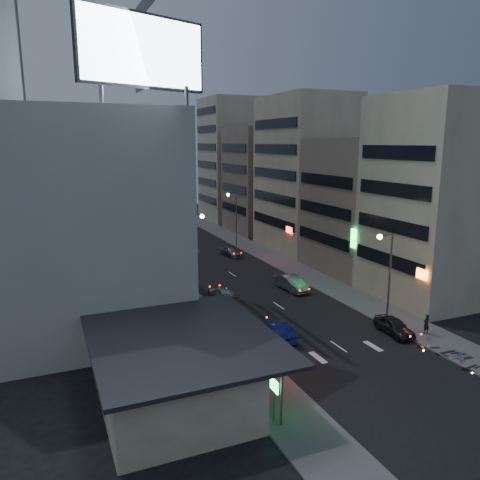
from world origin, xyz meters
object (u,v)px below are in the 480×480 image
road_car_blue (275,331)px  person (426,324)px  scooter_blue (460,345)px  scooter_black_b (454,343)px  parked_car_right_far (231,251)px  road_car_silver (223,294)px  parked_car_right_mid (291,283)px  parked_car_right_near (394,326)px  scooter_silver_a (468,347)px  scooter_silver_b (437,339)px  scooter_black_a (476,357)px  parked_car_left (179,264)px

road_car_blue → person: bearing=162.1°
scooter_blue → scooter_black_b: (-0.12, 0.43, 0.01)m
parked_car_right_far → road_car_silver: size_ratio=0.92×
parked_car_right_mid → scooter_blue: size_ratio=2.48×
parked_car_right_near → road_car_blue: size_ratio=0.87×
scooter_black_b → scooter_silver_a: bearing=-161.0°
parked_car_right_near → parked_car_right_mid: bearing=103.3°
parked_car_right_mid → scooter_silver_a: size_ratio=2.35×
parked_car_right_mid → scooter_silver_b: (3.45, -16.88, -0.08)m
parked_car_right_mid → scooter_black_a: size_ratio=2.82×
parked_car_right_far → person: person is taller
parked_car_right_near → scooter_blue: (1.99, -4.83, 0.01)m
parked_car_right_near → person: size_ratio=2.48×
parked_car_right_mid → scooter_black_a: (3.56, -20.28, -0.15)m
person → scooter_silver_a: (-0.17, -4.29, -0.20)m
parked_car_right_mid → parked_car_right_far: parked_car_right_mid is taller
person → scooter_silver_b: person is taller
scooter_silver_a → scooter_blue: bearing=21.3°
road_car_silver → scooter_black_b: size_ratio=2.48×
scooter_black_b → scooter_silver_b: scooter_black_b is taller
scooter_black_a → scooter_black_b: size_ratio=0.86×
scooter_blue → scooter_silver_b: 1.66m
scooter_blue → scooter_silver_b: size_ratio=1.01×
scooter_blue → road_car_silver: bearing=10.6°
scooter_blue → scooter_silver_b: bearing=-0.5°
parked_car_right_mid → person: size_ratio=2.91×
parked_car_right_mid → parked_car_left: parked_car_left is taller
parked_car_right_mid → person: bearing=-78.7°
parked_car_left → road_car_silver: 12.63m
parked_car_right_far → person: 31.91m
road_car_silver → parked_car_right_near: bearing=129.1°
parked_car_left → person: (13.42, -26.86, 0.12)m
road_car_silver → scooter_black_a: (11.50, -19.86, -0.07)m
road_car_silver → scooter_blue: bearing=125.5°
parked_car_right_near → scooter_silver_a: parked_car_right_near is taller
parked_car_right_far → scooter_silver_b: bearing=-90.2°
road_car_silver → scooter_silver_a: bearing=125.0°
parked_car_right_near → parked_car_right_mid: (-2.10, 13.58, 0.09)m
scooter_silver_b → parked_car_left: bearing=43.5°
scooter_silver_b → road_car_blue: bearing=81.1°
parked_car_right_mid → parked_car_right_far: bearing=85.1°
parked_car_left → road_car_blue: parked_car_left is taller
road_car_blue → scooter_black_a: (10.99, -9.50, -0.13)m
parked_car_left → scooter_silver_b: (12.44, -29.04, -0.11)m
parked_car_right_far → scooter_silver_a: bearing=-89.3°
parked_car_left → parked_car_right_far: (8.85, 4.72, -0.16)m
scooter_black_a → scooter_black_b: bearing=-18.3°
road_car_silver → scooter_black_b: 21.22m
parked_car_right_far → parked_car_left: bearing=-158.2°
scooter_black_a → scooter_silver_b: 3.41m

